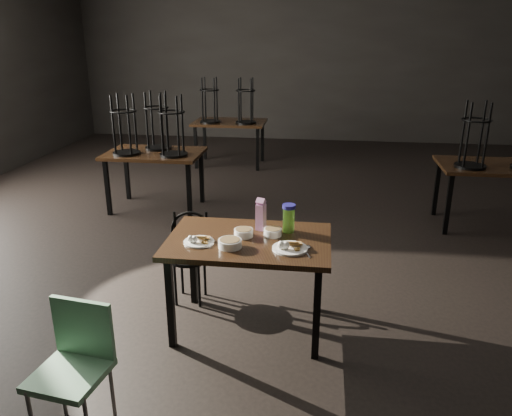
# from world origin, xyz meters

# --- Properties ---
(room) EXTENTS (12.00, 12.04, 3.22)m
(room) POSITION_xyz_m (-0.06, 0.01, 2.33)
(room) COLOR black
(room) RESTS_ON ground
(main_table) EXTENTS (1.20, 0.80, 0.75)m
(main_table) POSITION_xyz_m (-0.39, -1.23, 0.67)
(main_table) COLOR black
(main_table) RESTS_ON ground
(plate_left) EXTENTS (0.22, 0.22, 0.07)m
(plate_left) POSITION_xyz_m (-0.74, -1.35, 0.77)
(plate_left) COLOR white
(plate_left) RESTS_ON main_table
(plate_right) EXTENTS (0.25, 0.25, 0.08)m
(plate_right) POSITION_xyz_m (-0.08, -1.38, 0.77)
(plate_right) COLOR white
(plate_right) RESTS_ON main_table
(bowl_near) EXTENTS (0.14, 0.14, 0.06)m
(bowl_near) POSITION_xyz_m (-0.43, -1.19, 0.78)
(bowl_near) COLOR white
(bowl_near) RESTS_ON main_table
(bowl_far) EXTENTS (0.13, 0.13, 0.05)m
(bowl_far) POSITION_xyz_m (-0.22, -1.14, 0.78)
(bowl_far) COLOR white
(bowl_far) RESTS_ON main_table
(bowl_big) EXTENTS (0.17, 0.17, 0.06)m
(bowl_big) POSITION_xyz_m (-0.50, -1.40, 0.78)
(bowl_big) COLOR white
(bowl_big) RESTS_ON main_table
(juice_carton) EXTENTS (0.08, 0.08, 0.26)m
(juice_carton) POSITION_xyz_m (-0.32, -1.04, 0.87)
(juice_carton) COLOR #8A196C
(juice_carton) RESTS_ON main_table
(water_bottle) EXTENTS (0.12, 0.12, 0.22)m
(water_bottle) POSITION_xyz_m (-0.11, -1.05, 0.86)
(water_bottle) COLOR #6DBF38
(water_bottle) RESTS_ON main_table
(spoon) EXTENTS (0.06, 0.22, 0.01)m
(spoon) POSITION_xyz_m (0.04, -1.34, 0.75)
(spoon) COLOR silver
(spoon) RESTS_ON main_table
(bentwood_chair) EXTENTS (0.37, 0.36, 0.76)m
(bentwood_chair) POSITION_xyz_m (-0.95, -0.83, 0.45)
(bentwood_chair) COLOR black
(bentwood_chair) RESTS_ON ground
(school_chair) EXTENTS (0.42, 0.42, 0.80)m
(school_chair) POSITION_xyz_m (-1.18, -2.42, 0.48)
(school_chair) COLOR #68A278
(school_chair) RESTS_ON ground
(bg_table_left) EXTENTS (1.20, 0.80, 1.48)m
(bg_table_left) POSITION_xyz_m (-1.98, 1.34, 0.78)
(bg_table_left) COLOR black
(bg_table_left) RESTS_ON ground
(bg_table_right) EXTENTS (1.20, 0.80, 1.48)m
(bg_table_right) POSITION_xyz_m (2.06, 1.23, 0.75)
(bg_table_right) COLOR black
(bg_table_right) RESTS_ON ground
(bg_table_far) EXTENTS (1.20, 0.80, 1.48)m
(bg_table_far) POSITION_xyz_m (-1.45, 3.66, 0.75)
(bg_table_far) COLOR black
(bg_table_far) RESTS_ON ground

